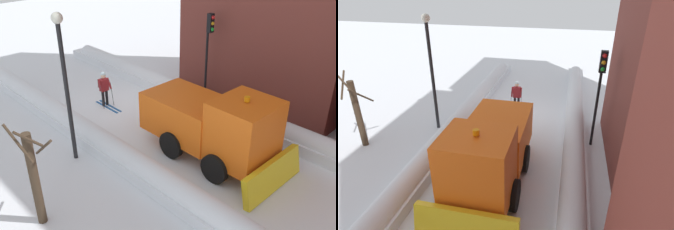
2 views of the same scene
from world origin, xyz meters
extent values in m
cube|color=orange|center=(0.12, 5.13, 1.40)|extent=(2.30, 3.40, 1.60)
cube|color=orange|center=(0.12, 7.83, 1.75)|extent=(2.20, 2.00, 2.30)
cube|color=black|center=(0.12, 8.79, 2.26)|extent=(1.85, 0.06, 1.01)
cube|color=yellow|center=(0.12, 9.18, 0.55)|extent=(3.20, 0.46, 1.13)
cylinder|color=orange|center=(0.12, 7.83, 3.02)|extent=(0.20, 0.20, 0.18)
cylinder|color=black|center=(-1.03, 7.53, 0.55)|extent=(0.25, 1.10, 1.10)
cylinder|color=black|center=(1.27, 7.53, 0.55)|extent=(0.25, 1.10, 1.10)
cylinder|color=black|center=(-1.03, 5.33, 0.55)|extent=(0.25, 1.10, 1.10)
cylinder|color=black|center=(1.27, 5.33, 0.55)|extent=(0.25, 1.10, 1.10)
cylinder|color=black|center=(0.30, -0.33, 0.41)|extent=(0.14, 0.14, 0.82)
cylinder|color=black|center=(0.52, -0.33, 0.41)|extent=(0.14, 0.14, 0.82)
cube|color=maroon|center=(0.41, -0.33, 1.13)|extent=(0.42, 0.26, 0.62)
cube|color=#591E19|center=(0.41, -0.54, 1.16)|extent=(0.32, 0.16, 0.44)
sphere|color=tan|center=(0.41, -0.33, 1.60)|extent=(0.24, 0.24, 0.24)
sphere|color=silver|center=(0.41, -0.33, 1.70)|extent=(0.22, 0.22, 0.22)
cylinder|color=maroon|center=(0.15, -0.23, 1.16)|extent=(0.09, 0.33, 0.56)
cylinder|color=maroon|center=(0.67, -0.23, 1.16)|extent=(0.09, 0.33, 0.56)
cube|color=#194C8C|center=(0.30, -0.08, 0.01)|extent=(0.09, 1.80, 0.03)
cube|color=#194C8C|center=(0.52, -0.08, 0.01)|extent=(0.09, 1.80, 0.03)
cylinder|color=#262628|center=(0.11, -0.11, 0.60)|extent=(0.02, 0.19, 1.19)
cylinder|color=#262628|center=(0.71, -0.11, 0.60)|extent=(0.02, 0.19, 1.19)
cylinder|color=black|center=(-3.76, 2.71, 1.80)|extent=(0.12, 0.12, 3.61)
cube|color=black|center=(-3.76, 2.85, 4.06)|extent=(0.28, 0.24, 0.90)
sphere|color=red|center=(-3.76, 2.98, 4.34)|extent=(0.18, 0.18, 0.18)
sphere|color=gold|center=(-3.76, 2.98, 4.06)|extent=(0.18, 0.18, 0.18)
sphere|color=green|center=(-3.76, 2.98, 3.78)|extent=(0.18, 0.18, 0.18)
cylinder|color=black|center=(4.03, 2.74, 2.67)|extent=(0.16, 0.16, 5.35)
sphere|color=silver|center=(4.03, 2.74, 5.53)|extent=(0.40, 0.40, 0.40)
cylinder|color=#3F3022|center=(6.67, 5.10, 1.59)|extent=(0.28, 0.28, 3.18)
cylinder|color=#3F3022|center=(6.71, 5.33, 3.12)|extent=(0.72, 0.20, 0.72)
cylinder|color=#3F3022|center=(6.24, 5.12, 2.56)|extent=(0.12, 1.27, 1.06)
cylinder|color=#3F3022|center=(6.95, 5.22, 3.03)|extent=(0.38, 0.89, 1.06)
camera|label=1|loc=(9.96, 14.19, 8.40)|focal=39.85mm
camera|label=2|loc=(-2.39, 14.79, 7.21)|focal=30.27mm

